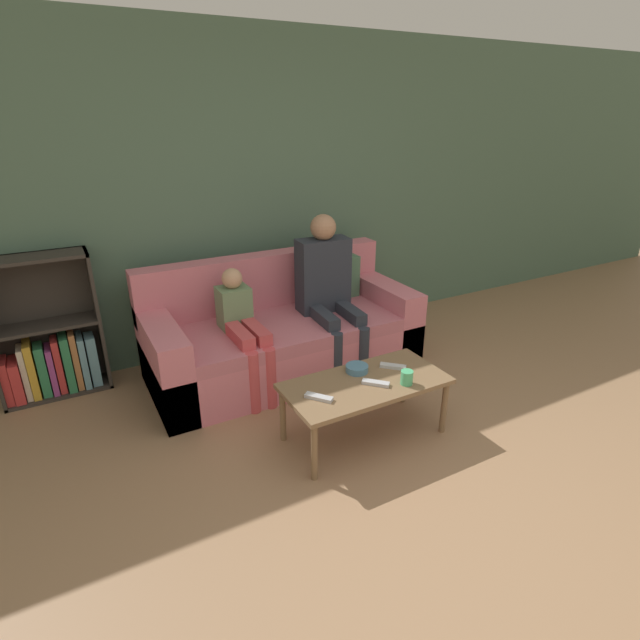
# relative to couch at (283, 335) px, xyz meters

# --- Properties ---
(ground_plane) EXTENTS (22.00, 22.00, 0.00)m
(ground_plane) POSITION_rel_couch_xyz_m (0.00, -2.09, -0.30)
(ground_plane) COLOR #997251
(wall_back) EXTENTS (12.00, 0.06, 2.60)m
(wall_back) POSITION_rel_couch_xyz_m (0.00, 0.66, 1.00)
(wall_back) COLOR #4C6B56
(wall_back) RESTS_ON ground_plane
(couch) EXTENTS (2.10, 0.92, 0.90)m
(couch) POSITION_rel_couch_xyz_m (0.00, 0.00, 0.00)
(couch) COLOR #D1707F
(couch) RESTS_ON ground_plane
(bookshelf) EXTENTS (0.73, 0.28, 1.06)m
(bookshelf) POSITION_rel_couch_xyz_m (-1.66, 0.50, 0.09)
(bookshelf) COLOR #332D28
(bookshelf) RESTS_ON ground_plane
(coffee_table) EXTENTS (1.04, 0.51, 0.41)m
(coffee_table) POSITION_rel_couch_xyz_m (0.07, -1.09, 0.06)
(coffee_table) COLOR brown
(coffee_table) RESTS_ON ground_plane
(person_adult) EXTENTS (0.43, 0.65, 1.24)m
(person_adult) POSITION_rel_couch_xyz_m (0.36, -0.08, 0.42)
(person_adult) COLOR #282D38
(person_adult) RESTS_ON ground_plane
(person_child) EXTENTS (0.23, 0.63, 0.92)m
(person_child) POSITION_rel_couch_xyz_m (-0.39, -0.16, 0.23)
(person_child) COLOR #C6474C
(person_child) RESTS_ON ground_plane
(cup_near) EXTENTS (0.08, 0.08, 0.09)m
(cup_near) POSITION_rel_couch_xyz_m (0.28, -1.24, 0.15)
(cup_near) COLOR #4CB77A
(cup_near) RESTS_ON coffee_table
(tv_remote_0) EXTENTS (0.16, 0.15, 0.02)m
(tv_remote_0) POSITION_rel_couch_xyz_m (0.33, -1.03, 0.12)
(tv_remote_0) COLOR #B7B7BC
(tv_remote_0) RESTS_ON coffee_table
(tv_remote_1) EXTENTS (0.15, 0.16, 0.02)m
(tv_remote_1) POSITION_rel_couch_xyz_m (0.10, -1.15, 0.12)
(tv_remote_1) COLOR #B7B7BC
(tv_remote_1) RESTS_ON coffee_table
(tv_remote_2) EXTENTS (0.14, 0.16, 0.02)m
(tv_remote_2) POSITION_rel_couch_xyz_m (-0.29, -1.13, 0.12)
(tv_remote_2) COLOR #B7B7BC
(tv_remote_2) RESTS_ON coffee_table
(snack_bowl) EXTENTS (0.15, 0.15, 0.05)m
(snack_bowl) POSITION_rel_couch_xyz_m (0.09, -0.96, 0.13)
(snack_bowl) COLOR teal
(snack_bowl) RESTS_ON coffee_table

